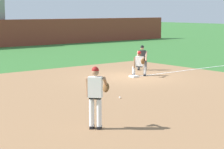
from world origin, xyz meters
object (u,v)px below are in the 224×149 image
object	(u,v)px
baseball	(120,98)
umpire	(142,57)
first_baseman	(140,62)
pitcher	(96,94)
first_base_bag	(134,76)

from	to	relation	value
baseball	umpire	world-z (taller)	umpire
first_baseman	pitcher	bearing A→B (deg)	-139.36
baseball	first_baseman	size ratio (longest dim) A/B	0.06
pitcher	umpire	world-z (taller)	pitcher
pitcher	umpire	distance (m)	13.00
first_base_bag	baseball	size ratio (longest dim) A/B	5.14
first_base_bag	umpire	distance (m)	2.90
first_base_bag	first_baseman	distance (m)	0.88
first_baseman	first_base_bag	bearing A→B (deg)	-165.64
pitcher	umpire	size ratio (longest dim) A/B	1.27
pitcher	baseball	bearing A→B (deg)	41.24
first_baseman	umpire	xyz separation A→B (m)	(1.67, 1.60, 0.06)
pitcher	umpire	xyz separation A→B (m)	(9.78, 8.56, -0.27)
first_baseman	umpire	size ratio (longest dim) A/B	0.92
first_base_bag	umpire	xyz separation A→B (m)	(2.21, 1.74, 0.75)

